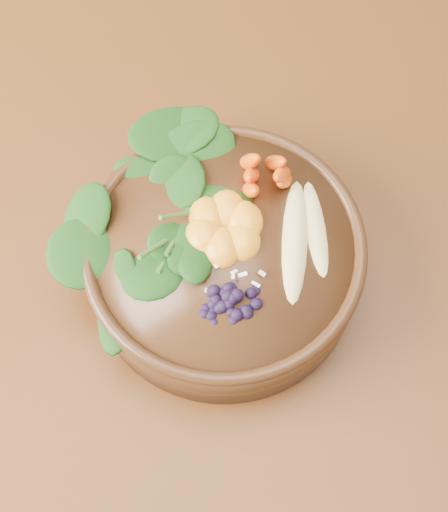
{
  "coord_description": "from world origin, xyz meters",
  "views": [
    {
      "loc": [
        -0.13,
        -0.45,
        1.39
      ],
      "look_at": [
        -0.12,
        -0.18,
        0.79
      ],
      "focal_mm": 50.0,
      "sensor_mm": 36.0,
      "label": 1
    }
  ],
  "objects_px": {
    "carrot_cluster": "(268,154)",
    "banana_halves": "(307,228)",
    "mandarin_cluster": "(224,221)",
    "kale_heap": "(175,186)",
    "blueberry_pile": "(233,292)",
    "stoneware_bowl": "(224,260)",
    "dining_table": "(312,168)"
  },
  "relations": [
    {
      "from": "carrot_cluster",
      "to": "banana_halves",
      "type": "height_order",
      "value": "carrot_cluster"
    },
    {
      "from": "carrot_cluster",
      "to": "mandarin_cluster",
      "type": "xyz_separation_m",
      "value": [
        -0.04,
        -0.05,
        -0.02
      ]
    },
    {
      "from": "kale_heap",
      "to": "blueberry_pile",
      "type": "height_order",
      "value": "kale_heap"
    },
    {
      "from": "banana_halves",
      "to": "stoneware_bowl",
      "type": "bearing_deg",
      "value": -177.26
    },
    {
      "from": "kale_heap",
      "to": "mandarin_cluster",
      "type": "height_order",
      "value": "kale_heap"
    },
    {
      "from": "dining_table",
      "to": "mandarin_cluster",
      "type": "xyz_separation_m",
      "value": [
        -0.11,
        -0.16,
        0.18
      ]
    },
    {
      "from": "banana_halves",
      "to": "kale_heap",
      "type": "bearing_deg",
      "value": 156.45
    },
    {
      "from": "dining_table",
      "to": "kale_heap",
      "type": "height_order",
      "value": "kale_heap"
    },
    {
      "from": "banana_halves",
      "to": "mandarin_cluster",
      "type": "height_order",
      "value": "mandarin_cluster"
    },
    {
      "from": "mandarin_cluster",
      "to": "kale_heap",
      "type": "bearing_deg",
      "value": 140.28
    },
    {
      "from": "kale_heap",
      "to": "banana_halves",
      "type": "height_order",
      "value": "kale_heap"
    },
    {
      "from": "kale_heap",
      "to": "mandarin_cluster",
      "type": "relative_size",
      "value": 2.07
    },
    {
      "from": "dining_table",
      "to": "mandarin_cluster",
      "type": "relative_size",
      "value": 19.71
    },
    {
      "from": "kale_heap",
      "to": "banana_halves",
      "type": "distance_m",
      "value": 0.12
    },
    {
      "from": "kale_heap",
      "to": "blueberry_pile",
      "type": "bearing_deg",
      "value": -66.14
    },
    {
      "from": "stoneware_bowl",
      "to": "carrot_cluster",
      "type": "height_order",
      "value": "carrot_cluster"
    },
    {
      "from": "dining_table",
      "to": "stoneware_bowl",
      "type": "height_order",
      "value": "stoneware_bowl"
    },
    {
      "from": "stoneware_bowl",
      "to": "kale_heap",
      "type": "relative_size",
      "value": 1.53
    },
    {
      "from": "stoneware_bowl",
      "to": "carrot_cluster",
      "type": "bearing_deg",
      "value": 58.37
    },
    {
      "from": "carrot_cluster",
      "to": "banana_halves",
      "type": "xyz_separation_m",
      "value": [
        0.03,
        -0.06,
        -0.02
      ]
    },
    {
      "from": "dining_table",
      "to": "blueberry_pile",
      "type": "relative_size",
      "value": 13.53
    },
    {
      "from": "carrot_cluster",
      "to": "banana_halves",
      "type": "distance_m",
      "value": 0.07
    },
    {
      "from": "dining_table",
      "to": "carrot_cluster",
      "type": "distance_m",
      "value": 0.23
    },
    {
      "from": "kale_heap",
      "to": "dining_table",
      "type": "bearing_deg",
      "value": 38.13
    },
    {
      "from": "stoneware_bowl",
      "to": "banana_halves",
      "type": "distance_m",
      "value": 0.09
    },
    {
      "from": "banana_halves",
      "to": "blueberry_pile",
      "type": "bearing_deg",
      "value": -141.51
    },
    {
      "from": "blueberry_pile",
      "to": "stoneware_bowl",
      "type": "bearing_deg",
      "value": 94.93
    },
    {
      "from": "kale_heap",
      "to": "mandarin_cluster",
      "type": "xyz_separation_m",
      "value": [
        0.04,
        -0.04,
        -0.01
      ]
    },
    {
      "from": "carrot_cluster",
      "to": "blueberry_pile",
      "type": "height_order",
      "value": "carrot_cluster"
    },
    {
      "from": "dining_table",
      "to": "banana_halves",
      "type": "bearing_deg",
      "value": -104.1
    },
    {
      "from": "carrot_cluster",
      "to": "banana_halves",
      "type": "relative_size",
      "value": 0.49
    },
    {
      "from": "stoneware_bowl",
      "to": "banana_halves",
      "type": "xyz_separation_m",
      "value": [
        0.07,
        0.01,
        0.05
      ]
    }
  ]
}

